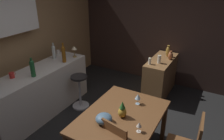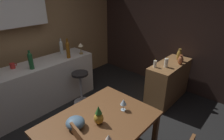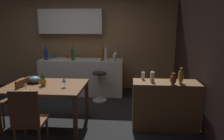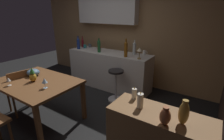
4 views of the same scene
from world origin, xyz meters
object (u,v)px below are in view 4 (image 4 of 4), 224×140
(pineapple_centerpiece, at_px, (33,76))
(cup_slate, at_px, (90,45))
(wine_bottle_cobalt, at_px, (78,43))
(cup_red, at_px, (99,47))
(wine_bottle_ruby, at_px, (83,42))
(wine_bottle_clear, at_px, (134,48))
(wine_bottle_amber, at_px, (126,49))
(cup_teal, at_px, (85,46))
(vase_copper, at_px, (165,116))
(vase_brass, at_px, (184,113))
(counter_lamp, at_px, (140,51))
(fruit_bowl, at_px, (33,73))
(bar_stool, at_px, (116,85))
(pillar_candle_short, at_px, (140,101))
(dining_table, at_px, (37,85))
(pillar_candle_tall, at_px, (134,94))
(cup_white, at_px, (144,53))
(wine_bottle_green, at_px, (99,46))
(chair_near_window, at_px, (20,89))
(wine_glass_left, at_px, (8,80))
(wine_glass_right, at_px, (44,81))

(pineapple_centerpiece, bearing_deg, cup_slate, 104.44)
(wine_bottle_cobalt, height_order, cup_red, wine_bottle_cobalt)
(wine_bottle_ruby, xyz_separation_m, wine_bottle_clear, (1.56, 0.02, 0.03))
(wine_bottle_clear, relative_size, cup_slate, 2.93)
(pineapple_centerpiece, xyz_separation_m, wine_bottle_amber, (0.80, 1.68, 0.24))
(cup_teal, relative_size, vase_copper, 0.60)
(cup_teal, distance_m, vase_brass, 3.41)
(cup_red, distance_m, counter_lamp, 1.31)
(cup_teal, bearing_deg, fruit_bowl, -79.05)
(pineapple_centerpiece, relative_size, vase_brass, 0.95)
(bar_stool, xyz_separation_m, wine_bottle_ruby, (-1.48, 0.64, 0.66))
(pineapple_centerpiece, height_order, cup_slate, cup_slate)
(wine_bottle_clear, height_order, pillar_candle_short, wine_bottle_clear)
(pillar_candle_short, bearing_deg, dining_table, -177.38)
(counter_lamp, distance_m, pillar_candle_short, 1.74)
(wine_bottle_clear, distance_m, pillar_candle_tall, 1.94)
(pillar_candle_tall, distance_m, vase_copper, 0.54)
(cup_red, relative_size, pillar_candle_tall, 0.74)
(cup_teal, xyz_separation_m, cup_white, (1.63, 0.19, 0.00))
(cup_slate, bearing_deg, cup_teal, -100.31)
(cup_red, bearing_deg, wine_bottle_amber, -17.16)
(fruit_bowl, distance_m, cup_teal, 1.79)
(wine_bottle_green, xyz_separation_m, pillar_candle_tall, (1.65, -1.45, -0.17))
(chair_near_window, bearing_deg, cup_slate, 92.50)
(cup_white, relative_size, vase_brass, 0.42)
(bar_stool, height_order, cup_slate, cup_slate)
(wine_bottle_green, bearing_deg, pillar_candle_tall, -41.41)
(pillar_candle_tall, bearing_deg, wine_glass_left, -163.26)
(wine_bottle_green, height_order, cup_teal, wine_bottle_green)
(wine_glass_left, distance_m, wine_bottle_green, 2.04)
(chair_near_window, height_order, pineapple_centerpiece, pineapple_centerpiece)
(wine_bottle_clear, height_order, vase_brass, wine_bottle_clear)
(cup_red, bearing_deg, wine_bottle_clear, 0.73)
(wine_bottle_amber, relative_size, cup_white, 3.66)
(chair_near_window, xyz_separation_m, pillar_candle_tall, (2.15, 0.29, 0.39))
(wine_bottle_green, relative_size, vase_brass, 1.31)
(dining_table, height_order, wine_bottle_cobalt, wine_bottle_cobalt)
(fruit_bowl, xyz_separation_m, wine_bottle_green, (0.28, 1.56, 0.26))
(wine_bottle_ruby, height_order, cup_red, wine_bottle_ruby)
(wine_glass_right, xyz_separation_m, wine_bottle_amber, (0.42, 1.74, 0.22))
(wine_bottle_green, bearing_deg, vase_brass, -36.17)
(cup_white, relative_size, pillar_candle_tall, 0.68)
(fruit_bowl, bearing_deg, bar_stool, 49.76)
(wine_glass_right, distance_m, counter_lamp, 1.90)
(wine_glass_right, bearing_deg, vase_brass, 3.57)
(wine_glass_right, relative_size, fruit_bowl, 0.76)
(chair_near_window, bearing_deg, pineapple_centerpiece, 4.33)
(pillar_candle_short, xyz_separation_m, vase_copper, (0.32, -0.14, 0.00))
(chair_near_window, relative_size, counter_lamp, 3.64)
(cup_red, bearing_deg, bar_stool, -34.75)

